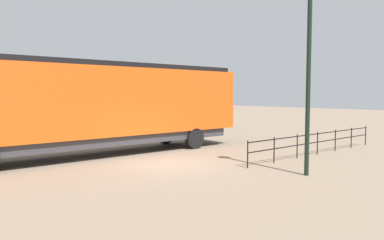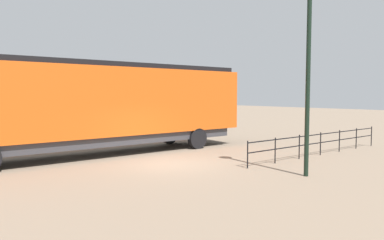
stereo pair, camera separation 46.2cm
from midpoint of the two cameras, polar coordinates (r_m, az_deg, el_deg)
The scene contains 4 objects.
ground_plane at distance 15.90m, azimuth -4.10°, elevation -6.68°, with size 120.00×120.00×0.00m, color #84705B.
locomotive at distance 18.62m, azimuth -13.48°, elevation 2.38°, with size 2.92×15.86×4.42m.
lamp_post at distance 14.16m, azimuth 16.52°, elevation 13.55°, with size 0.57×0.57×7.42m.
platform_fence at distance 19.11m, azimuth 17.88°, elevation -2.90°, with size 0.05×10.27×1.10m.
Camera 1 is at (12.42, -9.47, 2.95)m, focal length 35.09 mm.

